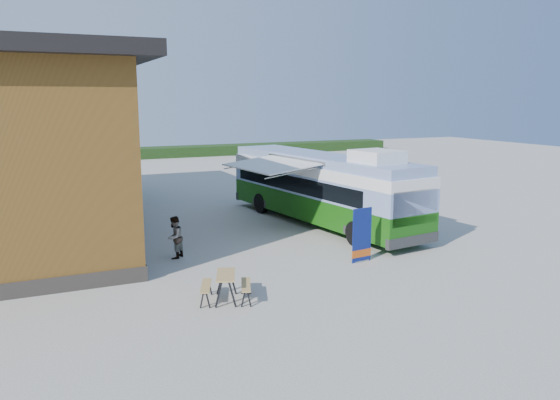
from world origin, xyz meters
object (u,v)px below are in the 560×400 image
bus (321,186)px  person_a (130,206)px  slurry_tanker (102,171)px  banner (362,240)px  picnic_table (226,281)px  person_b (174,237)px

bus → person_a: 8.80m
person_a → slurry_tanker: 10.30m
banner → picnic_table: 5.91m
picnic_table → slurry_tanker: bearing=112.8°
banner → slurry_tanker: (-6.64, 19.28, 0.55)m
picnic_table → banner: bearing=36.7°
slurry_tanker → banner: bearing=-79.1°
person_b → slurry_tanker: bearing=-136.1°
picnic_table → person_a: bearing=115.4°
bus → slurry_tanker: size_ratio=1.96×
person_b → slurry_tanker: size_ratio=0.25×
bus → picnic_table: size_ratio=7.08×
banner → picnic_table: (-5.66, -1.68, -0.21)m
banner → picnic_table: bearing=-171.0°
banner → slurry_tanker: 20.40m
banner → person_a: 11.18m
picnic_table → person_a: (-0.98, 10.67, 0.39)m
picnic_table → person_b: size_ratio=1.12×
person_a → person_b: bearing=-143.5°
bus → slurry_tanker: 15.63m
banner → picnic_table: banner is taller
banner → person_b: 6.79m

